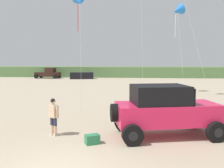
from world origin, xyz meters
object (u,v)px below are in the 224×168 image
distant_sedan (82,76)px  kite_pink_ribbon (177,11)px  jeep (165,109)px  distant_pickup (48,73)px  cooler_box (92,139)px  kite_purple_stunt (80,1)px  person_watching (53,115)px

distant_sedan → kite_pink_ribbon: bearing=-71.5°
jeep → distant_pickup: size_ratio=1.07×
jeep → distant_sedan: size_ratio=1.19×
distant_sedan → kite_pink_ribbon: (13.42, -21.42, 7.15)m
cooler_box → kite_pink_ribbon: 16.29m
distant_pickup → cooler_box: bearing=-67.8°
distant_pickup → kite_pink_ribbon: kite_pink_ribbon is taller
kite_purple_stunt → kite_pink_ribbon: bearing=32.3°
kite_purple_stunt → jeep: bearing=-53.3°
person_watching → kite_pink_ribbon: kite_pink_ribbon is taller
kite_pink_ribbon → jeep: bearing=-101.2°
cooler_box → kite_pink_ribbon: kite_pink_ribbon is taller
person_watching → cooler_box: person_watching is taller
person_watching → kite_pink_ribbon: bearing=59.6°
cooler_box → kite_pink_ribbon: bearing=39.0°
jeep → kite_purple_stunt: bearing=126.7°
cooler_box → distant_sedan: 35.72m
distant_sedan → kite_purple_stunt: 27.81m
cooler_box → distant_sedan: distant_sedan is taller
jeep → kite_pink_ribbon: kite_pink_ribbon is taller
kite_pink_ribbon → distant_pickup: bearing=131.7°
person_watching → kite_purple_stunt: (-0.44, 7.54, 6.68)m
cooler_box → jeep: bearing=-5.4°
distant_pickup → distant_sedan: size_ratio=1.12×
kite_pink_ribbon → kite_purple_stunt: (-7.73, -4.89, -0.13)m
kite_pink_ribbon → cooler_box: bearing=-112.0°
kite_pink_ribbon → kite_purple_stunt: 9.15m
person_watching → kite_pink_ribbon: 15.94m
cooler_box → kite_purple_stunt: kite_purple_stunt is taller
jeep → person_watching: jeep is taller
kite_pink_ribbon → person_watching: bearing=-120.4°
cooler_box → distant_pickup: (-14.65, 35.92, 0.75)m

